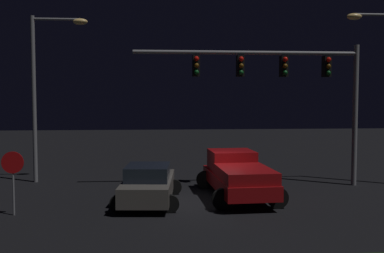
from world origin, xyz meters
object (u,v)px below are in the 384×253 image
at_px(traffic_signal_gantry, 285,77).
at_px(stop_sign, 13,171).
at_px(pickup_truck, 237,173).
at_px(street_lamp_left, 45,78).
at_px(car_sedan, 148,184).

relative_size(traffic_signal_gantry, stop_sign, 4.63).
bearing_deg(traffic_signal_gantry, pickup_truck, -142.17).
bearing_deg(pickup_truck, street_lamp_left, 62.10).
height_order(pickup_truck, street_lamp_left, street_lamp_left).
bearing_deg(car_sedan, stop_sign, 112.25).
distance_m(pickup_truck, stop_sign, 8.57).
xyz_separation_m(street_lamp_left, stop_sign, (0.34, -6.27, -3.48)).
distance_m(pickup_truck, car_sedan, 3.72).
distance_m(car_sedan, street_lamp_left, 8.15).
relative_size(pickup_truck, car_sedan, 1.21).
xyz_separation_m(car_sedan, traffic_signal_gantry, (6.14, 2.79, 4.29)).
xyz_separation_m(traffic_signal_gantry, stop_sign, (-10.77, -4.23, -3.47)).
distance_m(traffic_signal_gantry, stop_sign, 12.08).
relative_size(car_sedan, stop_sign, 2.04).
bearing_deg(pickup_truck, traffic_signal_gantry, -55.08).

